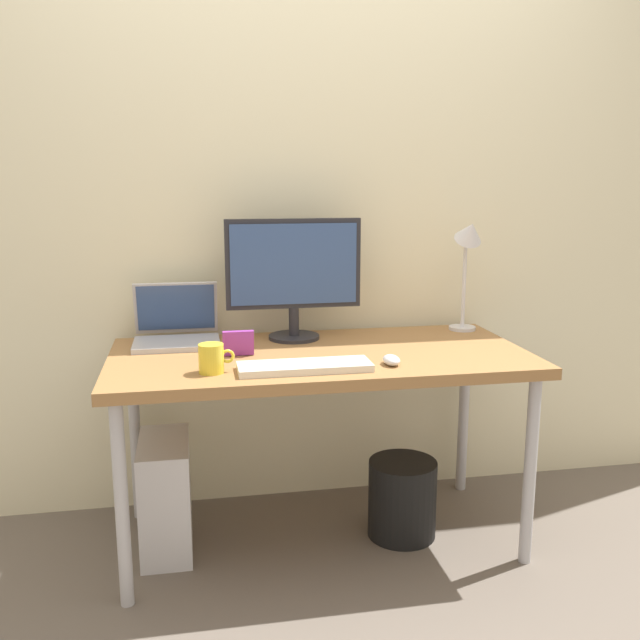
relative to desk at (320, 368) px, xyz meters
The scene contains 12 objects.
ground_plane 0.67m from the desk, ahead, with size 6.00×6.00×0.00m, color #665B51.
back_wall 0.76m from the desk, 90.00° to the left, with size 4.40×0.04×2.60m, color beige.
desk is the anchor object (origin of this frame).
monitor 0.40m from the desk, 104.60° to the left, with size 0.52×0.20×0.47m.
laptop 0.58m from the desk, 153.99° to the left, with size 0.32×0.28×0.22m.
desk_lamp 0.80m from the desk, 19.57° to the left, with size 0.11×0.16×0.47m.
keyboard 0.25m from the desk, 112.74° to the right, with size 0.44×0.14×0.02m, color silver.
mouse 0.31m from the desk, 45.76° to the right, with size 0.06×0.09×0.03m, color silver.
coffee_mug 0.45m from the desk, 153.53° to the right, with size 0.12×0.08×0.10m.
photo_frame 0.31m from the desk, behind, with size 0.11×0.02×0.09m, color purple.
computer_tower 0.74m from the desk, behind, with size 0.18×0.36×0.42m, color silver.
wastebasket 0.61m from the desk, ahead, with size 0.26×0.26×0.30m, color black.
Camera 1 is at (-0.45, -2.41, 1.36)m, focal length 39.07 mm.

